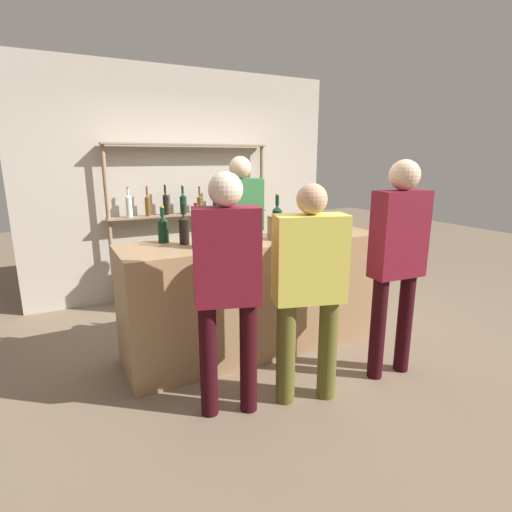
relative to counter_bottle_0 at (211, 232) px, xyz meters
name	(u,v)px	position (x,y,z in m)	size (l,w,h in m)	color
ground_plane	(256,347)	(0.49, 0.19, -1.17)	(16.00, 16.00, 0.00)	#7A6651
bar_counter	(256,295)	(0.49, 0.19, -0.65)	(2.37, 0.69, 1.04)	#997551
back_wall	(186,185)	(0.49, 2.13, 0.23)	(3.97, 0.12, 2.80)	#B2A899
back_shelf	(192,198)	(0.50, 1.95, 0.07)	(2.05, 0.18, 1.90)	#897056
counter_bottle_0	(211,232)	(0.00, 0.00, 0.00)	(0.08, 0.08, 0.34)	brown
counter_bottle_1	(197,231)	(-0.07, 0.12, 0.00)	(0.09, 0.09, 0.35)	brown
counter_bottle_2	(226,229)	(0.13, -0.01, 0.01)	(0.08, 0.08, 0.37)	black
counter_bottle_3	(184,228)	(-0.13, 0.27, 0.00)	(0.08, 0.08, 0.34)	black
counter_bottle_4	(277,219)	(0.75, 0.26, 0.02)	(0.09, 0.09, 0.38)	black
counter_bottle_5	(163,229)	(-0.27, 0.42, -0.01)	(0.09, 0.09, 0.31)	black
ice_bucket	(278,227)	(0.66, 0.09, -0.03)	(0.19, 0.19, 0.21)	#846647
cork_jar	(232,227)	(0.36, 0.41, -0.05)	(0.12, 0.12, 0.17)	silver
customer_left	(227,278)	(-0.13, -0.60, -0.19)	(0.47, 0.31, 1.66)	black
customer_center	(309,281)	(0.44, -0.71, -0.26)	(0.53, 0.35, 1.58)	brown
server_behind_counter	(241,225)	(0.71, 0.97, -0.14)	(0.48, 0.25, 1.75)	black
customer_right	(398,253)	(1.25, -0.73, -0.15)	(0.44, 0.23, 1.73)	black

